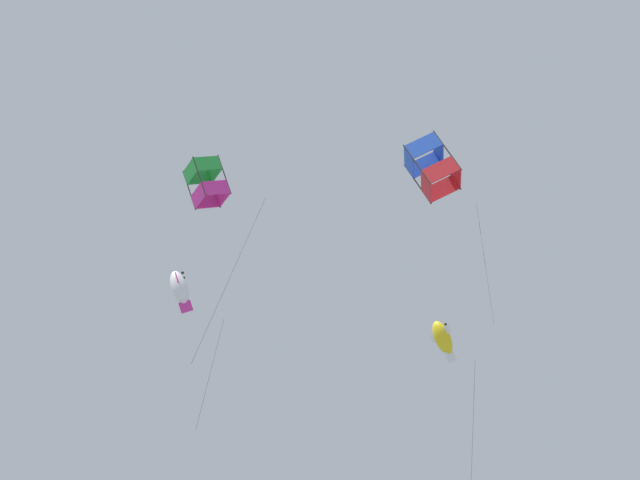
{
  "coord_description": "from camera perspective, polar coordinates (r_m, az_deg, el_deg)",
  "views": [
    {
      "loc": [
        5.98,
        -31.92,
        3.4
      ],
      "look_at": [
        1.61,
        0.44,
        23.13
      ],
      "focal_mm": 63.65,
      "sensor_mm": 36.0,
      "label": 1
    }
  ],
  "objects": [
    {
      "name": "kite_fish_near_left",
      "position": [
        35.27,
        -7.07,
        -2.41
      ],
      "size": [
        1.74,
        1.77,
        5.76
      ],
      "rotation": [
        0.34,
        0.0,
        4.84
      ],
      "color": "white"
    },
    {
      "name": "kite_fish_low_drifter",
      "position": [
        37.39,
        6.18,
        -4.92
      ],
      "size": [
        1.55,
        1.06,
        7.33
      ],
      "rotation": [
        0.43,
        0.0,
        5.36
      ],
      "color": "yellow"
    },
    {
      "name": "kite_box_highest",
      "position": [
        38.66,
        -5.7,
        2.87
      ],
      "size": [
        2.89,
        2.46,
        8.43
      ],
      "rotation": [
        0.37,
        0.0,
        5.3
      ],
      "color": "green"
    },
    {
      "name": "kite_box_far_centre",
      "position": [
        42.44,
        5.68,
        3.64
      ],
      "size": [
        2.81,
        2.38,
        8.47
      ],
      "rotation": [
        0.47,
        0.0,
        4.76
      ],
      "color": "blue"
    }
  ]
}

